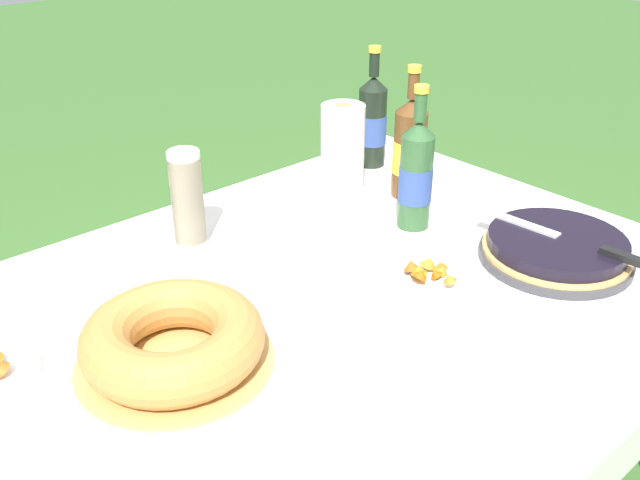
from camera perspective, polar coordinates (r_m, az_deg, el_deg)
garden_table at (r=1.44m, az=-0.50°, el=-7.36°), size 1.64×1.17×0.71m
tablecloth at (r=1.42m, az=-0.51°, el=-5.78°), size 1.65×1.18×0.10m
berry_tart at (r=1.63m, az=18.37°, el=-0.72°), size 0.33×0.33×0.06m
serving_knife at (r=1.61m, az=19.47°, el=0.04°), size 0.05×0.38×0.01m
bundt_cake at (r=1.26m, az=-11.67°, el=-7.87°), size 0.35×0.35×0.10m
cup_stack at (r=1.60m, az=-10.56°, el=3.20°), size 0.07×0.07×0.23m
cider_bottle_green at (r=1.67m, az=7.68°, el=5.18°), size 0.08×0.08×0.34m
cider_bottle_amber at (r=1.84m, az=7.19°, el=7.29°), size 0.09×0.09×0.34m
juice_bottle_red at (r=2.03m, az=4.20°, el=9.44°), size 0.08×0.08×0.34m
snack_plate_near at (r=1.50m, az=8.67°, el=-2.81°), size 0.21×0.21×0.05m
paper_towel_roll at (r=1.81m, az=1.81°, el=7.01°), size 0.11×0.11×0.25m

